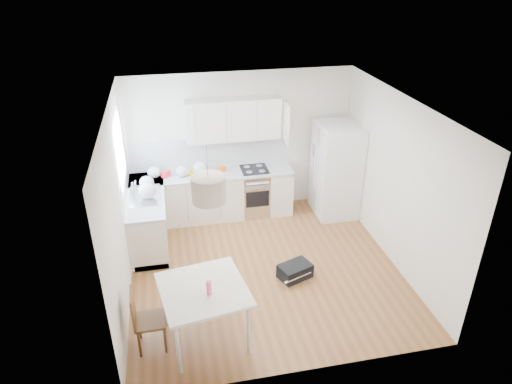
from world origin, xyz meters
The scene contains 29 objects.
floor centered at (0.00, 0.00, 0.00)m, with size 4.20×4.20×0.00m, color brown.
ceiling centered at (0.00, 0.00, 2.70)m, with size 4.20×4.20×0.00m, color white.
wall_back centered at (0.00, 2.10, 1.35)m, with size 4.20×4.20×0.00m, color white.
wall_left centered at (-2.10, 0.00, 1.35)m, with size 4.20×4.20×0.00m, color white.
wall_right centered at (2.10, 0.00, 1.35)m, with size 4.20×4.20×0.00m, color white.
window_glassblock centered at (-2.09, 1.15, 1.75)m, with size 0.02×1.00×1.00m, color #BFE0F9.
cabinets_back centered at (-0.60, 1.80, 0.44)m, with size 3.00×0.60×0.88m, color silver.
cabinets_left centered at (-1.80, 1.20, 0.44)m, with size 0.60×1.80×0.88m, color silver.
counter_back centered at (-0.60, 1.80, 0.90)m, with size 3.02×0.64×0.04m, color #A6A8AB.
counter_left centered at (-1.80, 1.20, 0.90)m, with size 0.64×1.82×0.04m, color #A6A8AB.
backsplash_back centered at (-0.60, 2.09, 1.21)m, with size 3.00×0.01×0.58m, color white.
backsplash_left centered at (-2.09, 1.20, 1.21)m, with size 0.01×1.80×0.58m, color white.
upper_cabinets centered at (-0.15, 1.94, 1.88)m, with size 1.70×0.32×0.75m, color silver.
range_oven centered at (0.20, 1.80, 0.44)m, with size 0.50×0.61×0.88m, color silver, non-canonical shape.
sink centered at (-1.80, 1.15, 0.92)m, with size 0.50×0.80×0.16m, color silver, non-canonical shape.
refrigerator centered at (1.73, 1.53, 0.89)m, with size 0.85×0.89×1.78m, color white, non-canonical shape.
dining_table centered at (-1.08, -1.32, 0.73)m, with size 1.20×1.20×0.83m.
dining_chair centered at (-1.77, -1.31, 0.44)m, with size 0.37×0.37×0.88m, color #472B15, non-canonical shape.
drink_bottle centered at (-1.02, -1.44, 0.94)m, with size 0.06×0.06×0.23m, color #EC4178.
gym_bag centered at (0.42, -0.32, 0.11)m, with size 0.49×0.32×0.23m, color black.
pendant_lamp centered at (-0.94, -1.28, 2.18)m, with size 0.39×0.39×0.30m, color #B7A88D.
grocery_bag_a centered at (-1.63, 1.82, 1.03)m, with size 0.24×0.20×0.21m, color silver.
grocery_bag_b centered at (-1.14, 1.76, 1.03)m, with size 0.24×0.20×0.21m, color silver.
grocery_bag_c centered at (-0.80, 1.82, 1.04)m, with size 0.27×0.23×0.24m, color silver.
grocery_bag_d centered at (-1.76, 1.43, 1.03)m, with size 0.24×0.21×0.22m, color silver.
grocery_bag_e centered at (-1.75, 1.05, 1.05)m, with size 0.30×0.25×0.27m, color silver.
snack_orange centered at (-0.41, 1.84, 0.97)m, with size 0.14×0.09×0.10m, color #D55912.
snack_yellow centered at (-0.96, 1.82, 0.97)m, with size 0.15×0.09×0.10m, color gold.
snack_red centered at (-1.44, 1.82, 0.97)m, with size 0.16×0.10×0.11m, color red.
Camera 1 is at (-1.34, -5.82, 4.50)m, focal length 32.00 mm.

